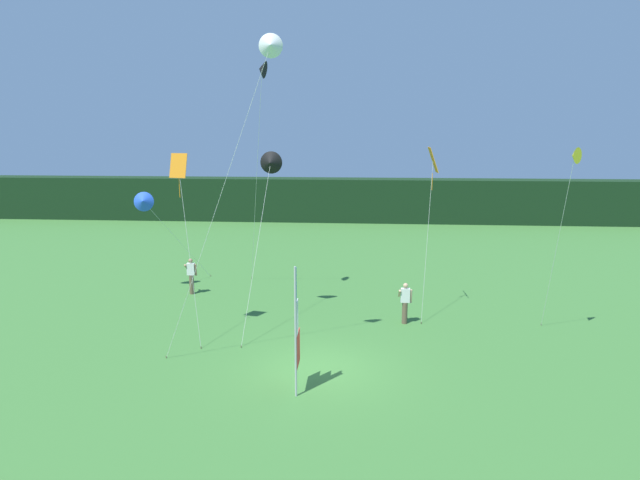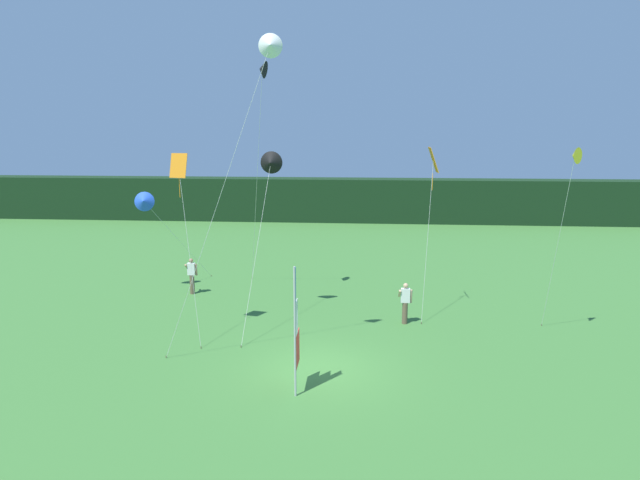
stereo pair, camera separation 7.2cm
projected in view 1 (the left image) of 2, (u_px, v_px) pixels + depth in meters
ground_plane at (320, 369)px, 17.61m from camera, size 120.00×120.00×0.00m
distant_treeline at (346, 200)px, 45.77m from camera, size 80.00×2.40×3.63m
banner_flag at (297, 332)px, 15.74m from camera, size 0.06×1.03×3.93m
person_near_banner at (405, 302)px, 21.58m from camera, size 0.55×0.48×1.69m
person_mid_field at (191, 275)px, 25.49m from camera, size 0.55×0.48×1.73m
kite_orange_diamond_0 at (179, 174)px, 19.26m from camera, size 1.27×1.46×6.86m
kite_yellow_delta_1 at (574, 157)px, 18.50m from camera, size 0.57×2.02×7.10m
kite_white_delta_2 at (270, 47)px, 16.18m from camera, size 4.20×0.37×10.55m
kite_black_delta_3 at (262, 71)px, 22.56m from camera, size 1.68×4.05×10.55m
kite_orange_diamond_4 at (433, 165)px, 21.90m from camera, size 0.62×1.97×7.00m
kite_black_delta_5 at (270, 163)px, 21.45m from camera, size 1.07×3.71×6.84m
kite_blue_delta_6 at (143, 202)px, 24.98m from camera, size 2.68×3.42×4.91m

